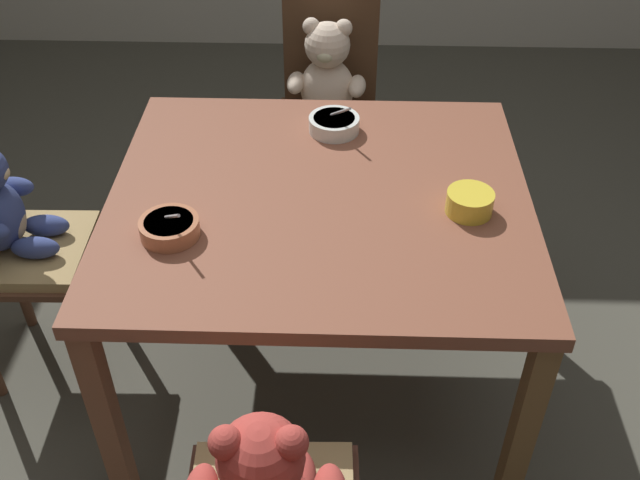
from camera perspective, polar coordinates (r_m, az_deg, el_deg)
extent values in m
cube|color=#4D4B41|center=(2.52, -0.04, -10.34)|extent=(5.20, 5.20, 0.04)
cube|color=brown|center=(2.02, -0.05, 3.12)|extent=(1.14, 1.04, 0.04)
cube|color=brown|center=(2.03, -16.09, -13.27)|extent=(0.06, 0.06, 0.69)
cube|color=brown|center=(2.00, 15.35, -14.10)|extent=(0.06, 0.06, 0.69)
cube|color=brown|center=(2.68, -11.10, 3.06)|extent=(0.06, 0.06, 0.69)
cube|color=brown|center=(2.66, 11.80, 2.61)|extent=(0.06, 0.06, 0.69)
cube|color=brown|center=(2.39, -21.37, -1.19)|extent=(0.39, 0.38, 0.02)
cylinder|color=brown|center=(2.39, -17.59, -7.90)|extent=(0.04, 0.04, 0.44)
cylinder|color=brown|center=(2.60, -15.90, -2.86)|extent=(0.04, 0.04, 0.44)
cylinder|color=brown|center=(2.71, -22.40, -2.69)|extent=(0.04, 0.04, 0.44)
cube|color=tan|center=(2.38, -21.53, -0.67)|extent=(0.35, 0.35, 0.04)
ellipsoid|color=beige|center=(2.32, -22.53, 1.51)|extent=(0.06, 0.10, 0.13)
ellipsoid|color=beige|center=(2.23, -23.40, 4.75)|extent=(0.05, 0.06, 0.04)
ellipsoid|color=#394988|center=(2.38, -22.59, 3.81)|extent=(0.12, 0.06, 0.06)
ellipsoid|color=#394988|center=(2.29, -21.12, -0.56)|extent=(0.14, 0.07, 0.07)
ellipsoid|color=#394988|center=(2.37, -20.39, 1.06)|extent=(0.14, 0.07, 0.07)
sphere|color=#B53F37|center=(1.34, -4.61, -16.42)|extent=(0.16, 0.16, 0.16)
ellipsoid|color=#CCC28A|center=(1.38, -4.42, -14.72)|extent=(0.06, 0.06, 0.05)
sphere|color=#B53F37|center=(1.28, -2.22, -15.35)|extent=(0.06, 0.06, 0.06)
sphere|color=#B53F37|center=(1.29, -7.32, -15.24)|extent=(0.06, 0.06, 0.06)
cube|color=#4E3320|center=(2.84, 0.38, 8.74)|extent=(0.42, 0.41, 0.02)
cube|color=#4E3320|center=(2.89, 0.81, 14.65)|extent=(0.36, 0.05, 0.46)
cylinder|color=#4E3320|center=(2.86, -3.28, 3.34)|extent=(0.04, 0.04, 0.44)
cylinder|color=#4E3320|center=(2.83, 3.34, 2.88)|extent=(0.04, 0.04, 0.44)
cylinder|color=#4E3320|center=(3.12, -2.35, 6.76)|extent=(0.04, 0.04, 0.44)
cylinder|color=#4E3320|center=(3.09, 3.76, 6.36)|extent=(0.04, 0.04, 0.44)
ellipsoid|color=beige|center=(2.84, 0.55, 11.63)|extent=(0.22, 0.19, 0.23)
ellipsoid|color=beige|center=(2.80, 0.42, 10.89)|extent=(0.12, 0.07, 0.14)
sphere|color=beige|center=(2.75, 0.55, 14.83)|extent=(0.17, 0.17, 0.17)
ellipsoid|color=beige|center=(2.70, 0.40, 14.05)|extent=(0.07, 0.06, 0.05)
sphere|color=beige|center=(2.74, -0.68, 16.15)|extent=(0.06, 0.06, 0.06)
sphere|color=beige|center=(2.73, 1.84, 16.03)|extent=(0.06, 0.06, 0.06)
ellipsoid|color=beige|center=(2.82, -1.87, 12.04)|extent=(0.08, 0.14, 0.06)
ellipsoid|color=beige|center=(2.79, 2.88, 11.78)|extent=(0.08, 0.14, 0.06)
ellipsoid|color=beige|center=(2.78, -0.90, 9.04)|extent=(0.08, 0.16, 0.07)
ellipsoid|color=beige|center=(2.77, 1.42, 8.91)|extent=(0.08, 0.16, 0.07)
cylinder|color=white|center=(2.27, 1.09, 8.92)|extent=(0.15, 0.15, 0.05)
cylinder|color=white|center=(2.27, 1.09, 8.53)|extent=(0.08, 0.08, 0.01)
cylinder|color=#C3BE8E|center=(2.26, 1.10, 9.36)|extent=(0.13, 0.13, 0.01)
cylinder|color=#BCBCC1|center=(2.21, 1.60, 9.87)|extent=(0.06, 0.09, 0.08)
ellipsoid|color=#BCBCC1|center=(2.27, 0.94, 9.41)|extent=(0.04, 0.04, 0.01)
cylinder|color=#B76D49|center=(1.89, -11.53, 0.92)|extent=(0.15, 0.15, 0.05)
cylinder|color=#B76D49|center=(1.90, -11.46, 0.50)|extent=(0.08, 0.08, 0.01)
cylinder|color=beige|center=(1.88, -11.61, 1.37)|extent=(0.12, 0.12, 0.01)
cylinder|color=#BCBCC1|center=(1.83, -11.35, 1.80)|extent=(0.06, 0.09, 0.08)
ellipsoid|color=#BCBCC1|center=(1.89, -11.73, 1.48)|extent=(0.04, 0.04, 0.01)
cylinder|color=yellow|center=(1.96, 11.47, 2.86)|extent=(0.12, 0.12, 0.06)
cylinder|color=yellow|center=(1.98, 11.38, 2.28)|extent=(0.07, 0.07, 0.01)
cylinder|color=beige|center=(1.95, 11.57, 3.48)|extent=(0.10, 0.10, 0.01)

